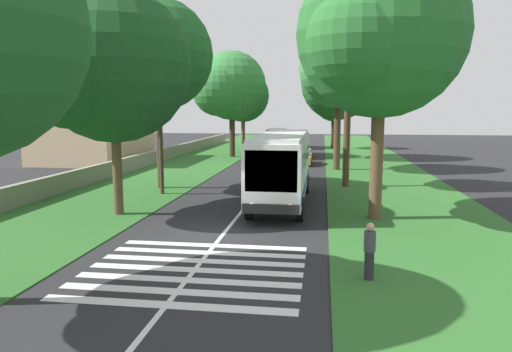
# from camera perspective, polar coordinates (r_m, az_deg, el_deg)

# --- Properties ---
(ground) EXTENTS (160.00, 160.00, 0.00)m
(ground) POSITION_cam_1_polar(r_m,az_deg,el_deg) (18.91, -4.16, -7.25)
(ground) COLOR #262628
(grass_verge_left) EXTENTS (120.00, 8.00, 0.04)m
(grass_verge_left) POSITION_cam_1_polar(r_m,az_deg,el_deg) (35.33, -12.04, -0.21)
(grass_verge_left) COLOR #2D6628
(grass_verge_left) RESTS_ON ground
(grass_verge_right) EXTENTS (120.00, 8.00, 0.04)m
(grass_verge_right) POSITION_cam_1_polar(r_m,az_deg,el_deg) (33.47, 15.36, -0.77)
(grass_verge_right) COLOR #2D6628
(grass_verge_right) RESTS_ON ground
(centre_line) EXTENTS (110.00, 0.16, 0.01)m
(centre_line) POSITION_cam_1_polar(r_m,az_deg,el_deg) (33.43, 1.28, -0.52)
(centre_line) COLOR silver
(centre_line) RESTS_ON ground
(coach_bus) EXTENTS (11.16, 2.62, 3.73)m
(coach_bus) POSITION_cam_1_polar(r_m,az_deg,el_deg) (24.98, 3.20, 1.51)
(coach_bus) COLOR white
(coach_bus) RESTS_ON ground
(zebra_crossing) EXTENTS (5.85, 6.80, 0.01)m
(zebra_crossing) POSITION_cam_1_polar(r_m,az_deg,el_deg) (15.16, -7.44, -11.20)
(zebra_crossing) COLOR silver
(zebra_crossing) RESTS_ON ground
(trailing_car_0) EXTENTS (4.30, 1.78, 1.43)m
(trailing_car_0) POSITION_cam_1_polar(r_m,az_deg,el_deg) (43.31, 5.56, 2.28)
(trailing_car_0) COLOR gold
(trailing_car_0) RESTS_ON ground
(trailing_car_1) EXTENTS (4.30, 1.78, 1.43)m
(trailing_car_1) POSITION_cam_1_polar(r_m,az_deg,el_deg) (50.35, 5.40, 3.09)
(trailing_car_1) COLOR #B21E1E
(trailing_car_1) RESTS_ON ground
(trailing_minibus_0) EXTENTS (6.00, 2.14, 2.53)m
(trailing_minibus_0) POSITION_cam_1_polar(r_m,az_deg,el_deg) (61.22, 2.50, 4.82)
(trailing_minibus_0) COLOR #BFB299
(trailing_minibus_0) RESTS_ON ground
(roadside_tree_left_0) EXTENTS (8.63, 6.88, 11.73)m
(roadside_tree_left_0) POSITION_cam_1_polar(r_m,az_deg,el_deg) (30.62, -12.16, 13.73)
(roadside_tree_left_0) COLOR #4C3826
(roadside_tree_left_0) RESTS_ON grass_verge_left
(roadside_tree_left_1) EXTENTS (9.12, 7.26, 11.00)m
(roadside_tree_left_1) POSITION_cam_1_polar(r_m,az_deg,el_deg) (50.00, -3.20, 10.60)
(roadside_tree_left_1) COLOR #3D2D1E
(roadside_tree_left_1) RESTS_ON grass_verge_left
(roadside_tree_left_2) EXTENTS (8.28, 6.82, 10.08)m
(roadside_tree_left_2) POSITION_cam_1_polar(r_m,az_deg,el_deg) (61.21, -1.82, 9.50)
(roadside_tree_left_2) COLOR brown
(roadside_tree_left_2) RESTS_ON grass_verge_left
(roadside_tree_left_4) EXTENTS (8.80, 7.16, 10.56)m
(roadside_tree_left_4) POSITION_cam_1_polar(r_m,az_deg,el_deg) (23.27, -17.20, 12.19)
(roadside_tree_left_4) COLOR brown
(roadside_tree_left_4) RESTS_ON grass_verge_left
(roadside_tree_right_0) EXTENTS (8.94, 7.40, 11.95)m
(roadside_tree_right_0) POSITION_cam_1_polar(r_m,az_deg,el_deg) (22.35, 14.44, 15.73)
(roadside_tree_right_0) COLOR brown
(roadside_tree_right_0) RESTS_ON grass_verge_right
(roadside_tree_right_1) EXTENTS (7.56, 6.41, 11.46)m
(roadside_tree_right_1) POSITION_cam_1_polar(r_m,az_deg,el_deg) (39.54, 9.72, 12.47)
(roadside_tree_right_1) COLOR #4C3826
(roadside_tree_right_1) RESTS_ON grass_verge_right
(roadside_tree_right_2) EXTENTS (8.67, 7.40, 11.27)m
(roadside_tree_right_2) POSITION_cam_1_polar(r_m,az_deg,el_deg) (48.96, 9.70, 10.78)
(roadside_tree_right_2) COLOR brown
(roadside_tree_right_2) RESTS_ON grass_verge_right
(roadside_tree_right_3) EXTENTS (5.32, 4.72, 8.18)m
(roadside_tree_right_3) POSITION_cam_1_polar(r_m,az_deg,el_deg) (61.16, 9.26, 8.65)
(roadside_tree_right_3) COLOR #3D2D1E
(roadside_tree_right_3) RESTS_ON grass_verge_right
(roadside_tree_right_4) EXTENTS (5.67, 4.82, 10.30)m
(roadside_tree_right_4) POSITION_cam_1_polar(r_m,az_deg,el_deg) (30.88, 10.95, 13.08)
(roadside_tree_right_4) COLOR #4C3826
(roadside_tree_right_4) RESTS_ON grass_verge_right
(utility_pole) EXTENTS (0.24, 1.40, 8.73)m
(utility_pole) POSITION_cam_1_polar(r_m,az_deg,el_deg) (28.07, -11.53, 7.00)
(utility_pole) COLOR #473828
(utility_pole) RESTS_ON grass_verge_left
(roadside_wall) EXTENTS (70.00, 0.40, 1.16)m
(roadside_wall) POSITION_cam_1_polar(r_m,az_deg,el_deg) (41.11, -14.14, 1.70)
(roadside_wall) COLOR gray
(roadside_wall) RESTS_ON grass_verge_left
(roadside_building) EXTENTS (11.70, 8.46, 5.63)m
(roadside_building) POSITION_cam_1_polar(r_m,az_deg,el_deg) (48.28, -19.06, 5.08)
(roadside_building) COLOR beige
(roadside_building) RESTS_ON ground
(pedestrian) EXTENTS (0.34, 0.34, 1.69)m
(pedestrian) POSITION_cam_1_polar(r_m,az_deg,el_deg) (14.28, 13.59, -8.78)
(pedestrian) COLOR #26262D
(pedestrian) RESTS_ON grass_verge_right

